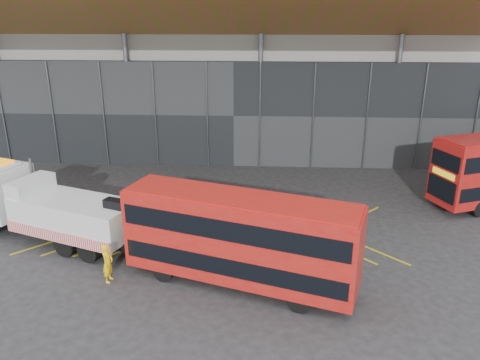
{
  "coord_description": "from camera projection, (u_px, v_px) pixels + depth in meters",
  "views": [
    {
      "loc": [
        4.31,
        -23.67,
        11.61
      ],
      "look_at": [
        3.0,
        1.5,
        2.4
      ],
      "focal_mm": 35.0,
      "sensor_mm": 36.0,
      "label": 1
    }
  ],
  "objects": [
    {
      "name": "road_markings",
      "position": [
        214.0,
        229.0,
        26.31
      ],
      "size": [
        19.96,
        7.16,
        0.01
      ],
      "color": "gold",
      "rests_on": "ground_plane"
    },
    {
      "name": "worker",
      "position": [
        108.0,
        263.0,
        20.96
      ],
      "size": [
        0.49,
        0.7,
        1.83
      ],
      "primitive_type": "imported",
      "rotation": [
        0.0,
        0.0,
        1.49
      ],
      "color": "yellow",
      "rests_on": "ground_plane"
    },
    {
      "name": "recovery_truck",
      "position": [
        45.0,
        207.0,
        24.56
      ],
      "size": [
        11.3,
        6.0,
        4.01
      ],
      "rotation": [
        0.0,
        0.0,
        -0.36
      ],
      "color": "black",
      "rests_on": "ground_plane"
    },
    {
      "name": "ground_plane",
      "position": [
        186.0,
        228.0,
        26.39
      ],
      "size": [
        120.0,
        120.0,
        0.0
      ],
      "primitive_type": "plane",
      "color": "#262628"
    },
    {
      "name": "bus_towed",
      "position": [
        239.0,
        237.0,
        20.26
      ],
      "size": [
        10.56,
        5.57,
        4.22
      ],
      "rotation": [
        0.0,
        0.0,
        -0.32
      ],
      "color": "#AD140F",
      "rests_on": "ground_plane"
    },
    {
      "name": "construction_building",
      "position": [
        238.0,
        42.0,
        40.47
      ],
      "size": [
        55.0,
        23.97,
        18.0
      ],
      "color": "gray",
      "rests_on": "ground_plane"
    }
  ]
}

